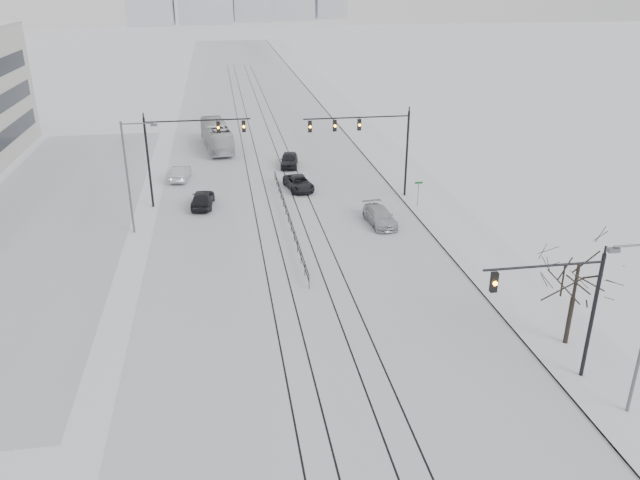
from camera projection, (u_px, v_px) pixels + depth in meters
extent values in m
cube|color=silver|center=(262.00, 138.00, 79.33)|extent=(22.00, 260.00, 0.02)
cube|color=silver|center=(365.00, 133.00, 81.29)|extent=(5.00, 260.00, 0.16)
cube|color=gray|center=(347.00, 134.00, 80.94)|extent=(0.10, 260.00, 0.12)
cube|color=silver|center=(51.00, 216.00, 53.68)|extent=(14.00, 60.00, 0.03)
cube|color=black|center=(250.00, 187.00, 60.78)|extent=(0.10, 180.00, 0.01)
cube|color=black|center=(265.00, 187.00, 60.99)|extent=(0.10, 180.00, 0.01)
cube|color=black|center=(289.00, 185.00, 61.34)|extent=(0.10, 180.00, 0.01)
cube|color=black|center=(303.00, 185.00, 61.55)|extent=(0.10, 180.00, 0.01)
cylinder|color=black|center=(592.00, 318.00, 30.75)|extent=(0.20, 0.20, 7.00)
cylinder|color=black|center=(544.00, 266.00, 29.10)|extent=(6.00, 0.12, 0.12)
cube|color=black|center=(494.00, 282.00, 29.00)|extent=(0.32, 0.24, 1.00)
sphere|color=orange|center=(495.00, 284.00, 28.87)|extent=(0.22, 0.22, 0.22)
cylinder|color=black|center=(407.00, 155.00, 56.76)|extent=(0.20, 0.20, 8.00)
cylinder|color=black|center=(357.00, 117.00, 54.65)|extent=(9.50, 0.12, 0.12)
cube|color=black|center=(310.00, 127.00, 54.29)|extent=(0.32, 0.24, 1.00)
sphere|color=orange|center=(310.00, 127.00, 54.17)|extent=(0.22, 0.22, 0.22)
cube|color=black|center=(335.00, 126.00, 54.62)|extent=(0.32, 0.24, 1.00)
sphere|color=orange|center=(335.00, 126.00, 54.49)|extent=(0.22, 0.22, 0.22)
cube|color=black|center=(359.00, 125.00, 54.94)|extent=(0.32, 0.24, 1.00)
sphere|color=orange|center=(360.00, 125.00, 54.81)|extent=(0.22, 0.22, 0.22)
cylinder|color=black|center=(149.00, 163.00, 54.28)|extent=(0.20, 0.20, 8.00)
cylinder|color=black|center=(198.00, 120.00, 53.53)|extent=(9.00, 0.12, 0.12)
cube|color=black|center=(244.00, 126.00, 54.36)|extent=(0.32, 0.24, 1.00)
sphere|color=orange|center=(244.00, 127.00, 54.23)|extent=(0.22, 0.22, 0.22)
cube|color=black|center=(218.00, 127.00, 54.04)|extent=(0.32, 0.24, 1.00)
sphere|color=orange|center=(218.00, 128.00, 53.91)|extent=(0.22, 0.22, 0.22)
cube|color=#595B60|center=(613.00, 250.00, 25.75)|extent=(0.50, 0.25, 0.18)
cylinder|color=#595B60|center=(128.00, 179.00, 48.49)|extent=(0.16, 0.16, 9.00)
cylinder|color=#595B60|center=(137.00, 124.00, 46.98)|extent=(2.40, 0.10, 0.10)
cube|color=#595B60|center=(154.00, 125.00, 47.22)|extent=(0.50, 0.25, 0.18)
cylinder|color=black|center=(569.00, 322.00, 34.38)|extent=(0.26, 0.26, 3.00)
cylinder|color=black|center=(575.00, 285.00, 33.50)|extent=(0.18, 0.18, 2.50)
cube|color=black|center=(288.00, 213.00, 51.72)|extent=(0.06, 24.00, 0.06)
cube|color=black|center=(288.00, 217.00, 51.88)|extent=(0.06, 24.00, 0.06)
cylinder|color=#595B60|center=(418.00, 195.00, 55.18)|extent=(0.06, 0.06, 2.40)
cube|color=#0C4C19|center=(419.00, 183.00, 54.75)|extent=(0.70, 0.04, 0.18)
imported|color=black|center=(203.00, 199.00, 55.44)|extent=(2.28, 4.73, 1.56)
imported|color=#AAACB2|center=(180.00, 173.00, 62.80)|extent=(2.12, 4.58, 1.45)
imported|color=black|center=(299.00, 183.00, 59.99)|extent=(2.88, 4.95, 1.30)
imported|color=#B2B3BA|center=(380.00, 216.00, 51.59)|extent=(2.31, 4.92, 1.39)
imported|color=black|center=(289.00, 160.00, 67.16)|extent=(2.45, 4.63, 1.50)
imported|color=#B7B9BB|center=(217.00, 136.00, 73.81)|extent=(3.89, 11.30, 3.08)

